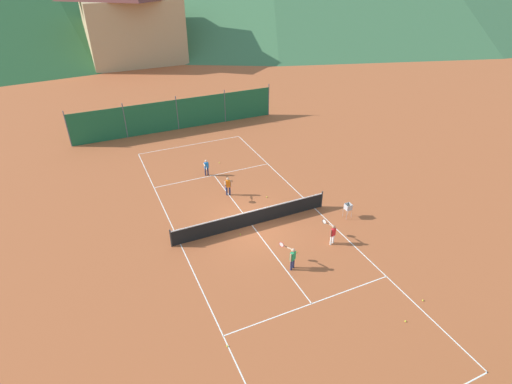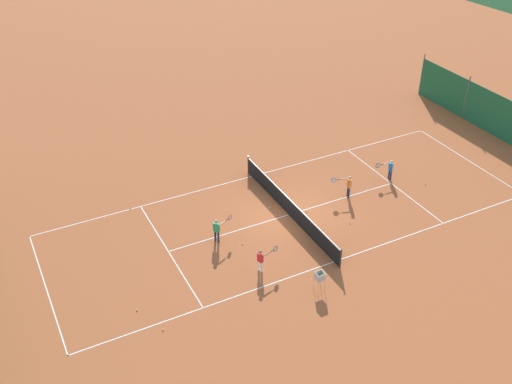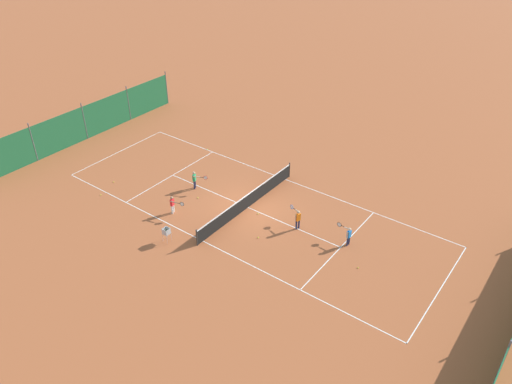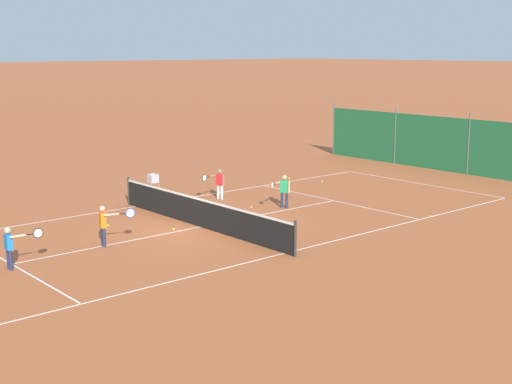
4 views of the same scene
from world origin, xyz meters
name	(u,v)px [view 3 (image 3 of 4)]	position (x,y,z in m)	size (l,w,h in m)	color
ground_plane	(248,207)	(0.00, 0.00, 0.00)	(600.00, 600.00, 0.00)	#A8542D
court_line_markings	(248,207)	(0.00, 0.00, 0.00)	(8.25, 23.85, 0.01)	white
tennis_net	(248,201)	(0.00, 0.00, 0.50)	(9.18, 0.08, 1.06)	#2D2D2D
windscreen_fence_near	(85,123)	(0.00, -15.50, 1.31)	(17.28, 0.08, 2.90)	#1E6038
player_near_service	(173,204)	(3.13, -3.20, 0.69)	(0.39, 1.03, 1.17)	white
player_far_service	(298,218)	(-0.05, 3.54, 0.72)	(0.67, 0.96, 1.24)	#23284C
player_near_baseline	(348,235)	(-0.45, 6.55, 0.68)	(0.44, 0.96, 1.16)	#23284C
player_far_baseline	(195,179)	(0.30, -4.04, 0.72)	(0.47, 1.05, 1.23)	#23284C
tennis_ball_alley_left	(358,268)	(0.96, 7.95, 0.03)	(0.07, 0.07, 0.07)	#CCE033
tennis_ball_mid_court	(207,149)	(-4.13, -6.94, 0.03)	(0.07, 0.07, 0.07)	#CCE033
tennis_ball_alley_right	(258,214)	(0.20, 0.92, 0.03)	(0.07, 0.07, 0.07)	#CCE033
tennis_ball_by_net_right	(114,182)	(3.01, -8.86, 0.03)	(0.07, 0.07, 0.07)	#CCE033
tennis_ball_by_net_left	(258,237)	(2.04, 2.29, 0.03)	(0.07, 0.07, 0.07)	#CCE033
tennis_ball_near_corner	(101,195)	(4.52, -8.28, 0.03)	(0.07, 0.07, 0.07)	#CCE033
tennis_ball_far_corner	(250,197)	(-0.93, -0.58, 0.03)	(0.07, 0.07, 0.07)	#CCE033
tennis_ball_service_box	(198,198)	(1.08, -3.13, 0.03)	(0.07, 0.07, 0.07)	#CCE033
ball_hopper	(167,232)	(5.29, -1.56, 0.66)	(0.36, 0.36, 0.89)	#B7B7BC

